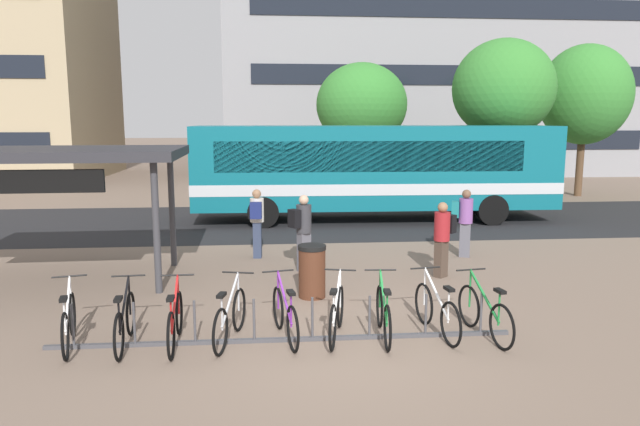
# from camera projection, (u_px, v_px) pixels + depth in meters

# --- Properties ---
(ground) EXTENTS (200.00, 200.00, 0.00)m
(ground) POSITION_uv_depth(u_px,v_px,m) (341.00, 342.00, 9.04)
(ground) COLOR #7A6656
(bus_lane_asphalt) EXTENTS (80.00, 7.20, 0.01)m
(bus_lane_asphalt) POSITION_uv_depth(u_px,v_px,m) (302.00, 221.00, 19.69)
(bus_lane_asphalt) COLOR #232326
(bus_lane_asphalt) RESTS_ON ground
(city_bus) EXTENTS (12.08, 2.86, 3.20)m
(city_bus) POSITION_uv_depth(u_px,v_px,m) (376.00, 168.00, 19.63)
(city_bus) COLOR #0F6070
(city_bus) RESTS_ON ground
(bike_rack) EXTENTS (7.22, 0.10, 0.70)m
(bike_rack) POSITION_uv_depth(u_px,v_px,m) (283.00, 336.00, 9.04)
(bike_rack) COLOR #47474C
(bike_rack) RESTS_ON ground
(parked_bicycle_white_0) EXTENTS (0.57, 1.69, 0.99)m
(parked_bicycle_white_0) POSITION_uv_depth(u_px,v_px,m) (69.00, 323.00, 8.78)
(parked_bicycle_white_0) COLOR black
(parked_bicycle_white_0) RESTS_ON ground
(parked_bicycle_black_1) EXTENTS (0.52, 1.72, 0.99)m
(parked_bicycle_black_1) POSITION_uv_depth(u_px,v_px,m) (125.00, 323.00, 8.79)
(parked_bicycle_black_1) COLOR black
(parked_bicycle_black_1) RESTS_ON ground
(parked_bicycle_red_2) EXTENTS (0.52, 1.72, 0.99)m
(parked_bicycle_red_2) POSITION_uv_depth(u_px,v_px,m) (175.00, 322.00, 8.83)
(parked_bicycle_red_2) COLOR black
(parked_bicycle_red_2) RESTS_ON ground
(parked_bicycle_silver_3) EXTENTS (0.58, 1.69, 0.99)m
(parked_bicycle_silver_3) POSITION_uv_depth(u_px,v_px,m) (230.00, 318.00, 8.98)
(parked_bicycle_silver_3) COLOR black
(parked_bicycle_silver_3) RESTS_ON ground
(parked_bicycle_purple_4) EXTENTS (0.54, 1.70, 0.99)m
(parked_bicycle_purple_4) POSITION_uv_depth(u_px,v_px,m) (285.00, 316.00, 9.09)
(parked_bicycle_purple_4) COLOR black
(parked_bicycle_purple_4) RESTS_ON ground
(parked_bicycle_white_5) EXTENTS (0.59, 1.69, 0.99)m
(parked_bicycle_white_5) POSITION_uv_depth(u_px,v_px,m) (337.00, 315.00, 9.15)
(parked_bicycle_white_5) COLOR black
(parked_bicycle_white_5) RESTS_ON ground
(parked_bicycle_green_6) EXTENTS (0.52, 1.72, 0.99)m
(parked_bicycle_green_6) POSITION_uv_depth(u_px,v_px,m) (383.00, 315.00, 9.14)
(parked_bicycle_green_6) COLOR black
(parked_bicycle_green_6) RESTS_ON ground
(parked_bicycle_white_7) EXTENTS (0.52, 1.71, 0.99)m
(parked_bicycle_white_7) POSITION_uv_depth(u_px,v_px,m) (437.00, 312.00, 9.29)
(parked_bicycle_white_7) COLOR black
(parked_bicycle_white_7) RESTS_ON ground
(parked_bicycle_green_8) EXTENTS (0.52, 1.71, 0.99)m
(parked_bicycle_green_8) POSITION_uv_depth(u_px,v_px,m) (485.00, 314.00, 9.18)
(parked_bicycle_green_8) COLOR black
(parked_bicycle_green_8) RESTS_ON ground
(transit_shelter) EXTENTS (5.82, 3.16, 2.82)m
(transit_shelter) POSITION_uv_depth(u_px,v_px,m) (39.00, 158.00, 11.97)
(transit_shelter) COLOR #38383D
(transit_shelter) RESTS_ON ground
(commuter_black_pack_0) EXTENTS (0.60, 0.57, 1.66)m
(commuter_black_pack_0) POSITION_uv_depth(u_px,v_px,m) (443.00, 234.00, 12.64)
(commuter_black_pack_0) COLOR #47382D
(commuter_black_pack_0) RESTS_ON ground
(commuter_black_pack_1) EXTENTS (0.60, 0.54, 1.75)m
(commuter_black_pack_1) POSITION_uv_depth(u_px,v_px,m) (303.00, 228.00, 13.06)
(commuter_black_pack_1) COLOR #565660
(commuter_black_pack_1) RESTS_ON ground
(commuter_navy_pack_2) EXTENTS (0.36, 0.54, 1.72)m
(commuter_navy_pack_2) POSITION_uv_depth(u_px,v_px,m) (257.00, 219.00, 14.36)
(commuter_navy_pack_2) COLOR #2D3851
(commuter_navy_pack_2) RESTS_ON ground
(commuter_teal_pack_3) EXTENTS (0.59, 0.46, 1.70)m
(commuter_teal_pack_3) POSITION_uv_depth(u_px,v_px,m) (464.00, 218.00, 14.49)
(commuter_teal_pack_3) COLOR #565660
(commuter_teal_pack_3) RESTS_ON ground
(trash_bin) EXTENTS (0.55, 0.55, 1.03)m
(trash_bin) POSITION_uv_depth(u_px,v_px,m) (312.00, 271.00, 11.24)
(trash_bin) COLOR #4C2819
(trash_bin) RESTS_ON ground
(street_tree_0) EXTENTS (3.94, 3.94, 6.65)m
(street_tree_0) POSITION_uv_depth(u_px,v_px,m) (585.00, 95.00, 25.49)
(street_tree_0) COLOR brown
(street_tree_0) RESTS_ON ground
(street_tree_1) EXTENTS (4.23, 4.23, 6.01)m
(street_tree_1) POSITION_uv_depth(u_px,v_px,m) (362.00, 105.00, 27.07)
(street_tree_1) COLOR brown
(street_tree_1) RESTS_ON ground
(street_tree_2) EXTENTS (3.98, 3.98, 6.54)m
(street_tree_2) POSITION_uv_depth(u_px,v_px,m) (503.00, 89.00, 22.87)
(street_tree_2) COLOR brown
(street_tree_2) RESTS_ON ground
(building_right_wing) EXTENTS (25.95, 11.61, 18.34)m
(building_right_wing) POSITION_uv_depth(u_px,v_px,m) (428.00, 30.00, 38.00)
(building_right_wing) COLOR gray
(building_right_wing) RESTS_ON ground
(building_centre_block) EXTENTS (15.25, 11.19, 16.19)m
(building_centre_block) POSITION_uv_depth(u_px,v_px,m) (322.00, 67.00, 52.95)
(building_centre_block) COLOR gray
(building_centre_block) RESTS_ON ground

